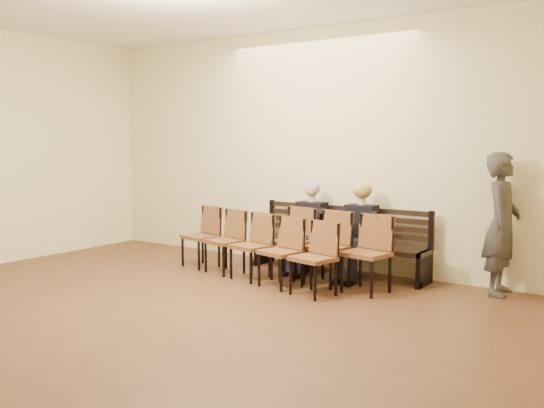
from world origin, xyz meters
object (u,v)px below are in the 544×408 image
Objects in this scene: chair_row_back at (251,247)px; laptop at (299,233)px; water_bottle at (361,240)px; passerby at (502,213)px; bench at (338,258)px; seated_woman at (358,235)px; seated_man at (308,229)px; chair_row_front at (327,248)px; bag at (294,262)px.

laptop is at bearing 76.58° from chair_row_back.
water_bottle is 1.75m from passerby.
chair_row_back is at bearing -128.66° from bench.
seated_woman is 0.60× the size of passerby.
seated_man is 5.16× the size of water_bottle.
chair_row_front reaches higher than water_bottle.
passerby is (2.58, 0.22, 0.38)m from seated_man.
chair_row_back is (-1.15, -0.86, -0.15)m from seated_woman.
laptop is at bearing -146.63° from bench.
bag is at bearing -132.74° from seated_man.
bag is at bearing 151.88° from laptop.
seated_woman is (0.78, 0.00, -0.01)m from seated_man.
bag is (-1.08, 0.08, -0.42)m from water_bottle.
passerby reaches higher than bag.
laptop reaches higher than bag.
seated_woman reaches higher than laptop.
seated_woman is at bearing 125.29° from water_bottle.
seated_man is at bearing 180.00° from seated_woman.
passerby is 3.19m from chair_row_back.
laptop is at bearing 176.98° from water_bottle.
seated_man is at bearing 67.52° from laptop.
passerby is at bearing 6.97° from seated_woman.
seated_man reaches higher than water_bottle.
seated_woman is 1.04m from bag.
bag is 0.90m from chair_row_front.
chair_row_back reaches higher than laptop.
bag is (-0.55, -0.27, -0.08)m from bench.
bench is 0.72m from water_bottle.
seated_woman is at bearing 49.18° from chair_row_back.
bag is at bearing 161.18° from chair_row_front.
water_bottle is (0.98, -0.05, -0.01)m from laptop.
water_bottle reaches higher than bag.
laptop is at bearing -167.83° from seated_woman.
bench is at bearing 25.86° from bag.
seated_man is 3.08× the size of bag.
seated_woman is 3.01× the size of bag.
chair_row_back is at bearing -113.22° from seated_man.
passerby is (2.17, 0.10, 0.77)m from bench.
water_bottle is (0.95, -0.23, -0.04)m from seated_man.
passerby reaches higher than laptop.
chair_row_back is (-2.95, -1.08, -0.54)m from passerby.
seated_woman reaches higher than bag.
seated_woman is 0.44× the size of chair_row_back.
water_bottle is 0.14× the size of chair_row_front.
laptop is at bearing -101.77° from seated_man.
water_bottle is at bearing -13.61° from seated_man.
chair_row_front is 0.63× the size of chair_row_back.
bench is 0.72m from chair_row_front.
laptop is (-0.04, -0.18, -0.03)m from seated_man.
chair_row_back is (-0.78, -0.98, 0.22)m from bench.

